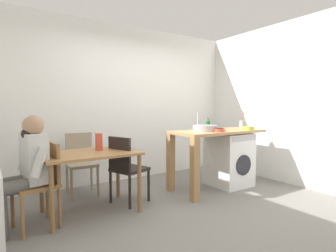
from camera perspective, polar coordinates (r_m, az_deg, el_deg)
The scene contains 18 objects.
ground_plane at distance 3.60m, azimuth 3.78°, elevation -16.92°, with size 5.46×5.46×0.00m, color slate.
wall_back at distance 4.87m, azimuth -8.82°, elevation 4.75°, with size 4.60×0.10×2.70m, color white.
wall_counter_side at distance 4.97m, azimuth 24.01°, elevation 4.43°, with size 0.10×3.80×2.70m, color white.
dining_table at distance 3.43m, azimuth -16.16°, elevation -6.94°, with size 1.10×0.76×0.74m.
chair_person_seat at distance 3.26m, azimuth -25.00°, elevation -10.19°, with size 0.46×0.46×0.90m.
chair_opposite at distance 3.65m, azimuth -8.96°, elevation -8.34°, with size 0.51×0.51×0.90m.
chair_spare_by_wall at distance 4.21m, azimuth -17.95°, elevation -6.81°, with size 0.43×0.43×0.90m.
seated_person at distance 3.17m, azimuth -27.87°, elevation -7.62°, with size 0.53×0.53×1.20m.
kitchen_counter at distance 4.19m, azimuth 8.36°, elevation -3.19°, with size 1.50×0.68×0.92m.
washing_machine at distance 4.57m, azimuth 12.78°, elevation -6.85°, with size 0.60×0.61×0.86m.
sink_basin at distance 4.14m, azimuth 7.86°, elevation -0.45°, with size 0.38×0.38×0.09m, color #9EA0A5.
tap at distance 4.27m, azimuth 6.27°, elevation 0.98°, with size 0.02×0.02×0.28m, color #B2B2B7.
bottle_tall_green at distance 4.47m, azimuth 8.47°, elevation 0.36°, with size 0.07×0.07×0.18m.
mixing_bowl at distance 4.06m, azimuth 10.69°, elevation -0.81°, with size 0.18×0.18×0.05m.
utensil_crock at distance 4.81m, azimuth 15.46°, elevation 0.36°, with size 0.11×0.11×0.30m.
colander at distance 4.50m, azimuth 16.55°, elevation -0.40°, with size 0.20×0.20×0.06m.
vase at distance 3.54m, azimuth -14.40°, elevation -3.21°, with size 0.09×0.09×0.22m, color #D84C38.
scissors at distance 4.21m, azimuth 10.92°, elevation -0.96°, with size 0.15×0.06×0.01m.
Camera 1 is at (-2.05, -2.66, 1.29)m, focal length 28.87 mm.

